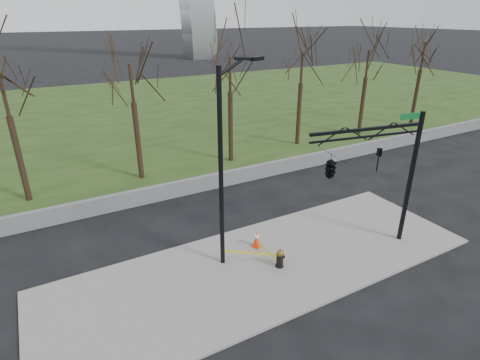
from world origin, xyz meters
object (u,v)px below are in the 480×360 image
traffic_cone (257,239)px  traffic_signal_mast (348,164)px  fire_hydrant (280,258)px  street_light (225,156)px

traffic_cone → traffic_signal_mast: (2.88, -2.03, 3.68)m
fire_hydrant → traffic_signal_mast: (2.82, -0.30, 3.67)m
traffic_cone → street_light: (-1.62, -0.25, 4.23)m
fire_hydrant → traffic_cone: 1.73m
fire_hydrant → traffic_cone: size_ratio=1.12×
fire_hydrant → street_light: 4.77m
traffic_cone → street_light: size_ratio=0.09×
street_light → traffic_signal_mast: bearing=-40.6°
traffic_cone → traffic_signal_mast: traffic_signal_mast is taller
fire_hydrant → traffic_signal_mast: 4.64m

